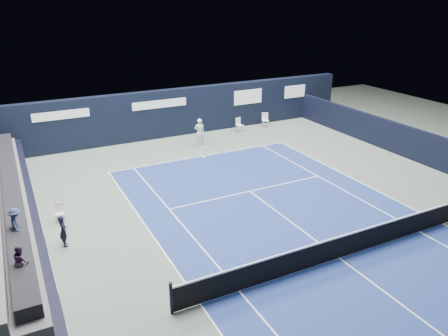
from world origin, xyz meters
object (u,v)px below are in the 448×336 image
object	(u,v)px
folding_chair_back_a	(239,122)
line_judge_chair	(60,211)
tennis_net	(341,246)
folding_chair_back_b	(265,119)
tennis_player	(199,132)

from	to	relation	value
folding_chair_back_a	line_judge_chair	distance (m)	15.01
line_judge_chair	tennis_net	xyz separation A→B (m)	(8.51, -7.49, 0.05)
folding_chair_back_b	tennis_player	bearing A→B (deg)	-143.38
folding_chair_back_b	tennis_player	xyz separation A→B (m)	(-5.84, -1.63, 0.29)
line_judge_chair	folding_chair_back_a	bearing A→B (deg)	38.50
folding_chair_back_a	folding_chair_back_b	distance (m)	2.23
folding_chair_back_a	folding_chair_back_b	world-z (taller)	folding_chair_back_b
folding_chair_back_a	tennis_net	size ratio (longest dim) A/B	0.07
folding_chair_back_b	line_judge_chair	xyz separation A→B (m)	(-15.03, -7.95, -0.11)
line_judge_chair	tennis_player	xyz separation A→B (m)	(9.19, 6.32, 0.40)
line_judge_chair	folding_chair_back_b	bearing A→B (deg)	34.96
folding_chair_back_a	line_judge_chair	bearing A→B (deg)	-160.36
folding_chair_back_b	tennis_player	world-z (taller)	tennis_player
line_judge_chair	tennis_net	distance (m)	11.34
tennis_net	tennis_player	world-z (taller)	tennis_player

